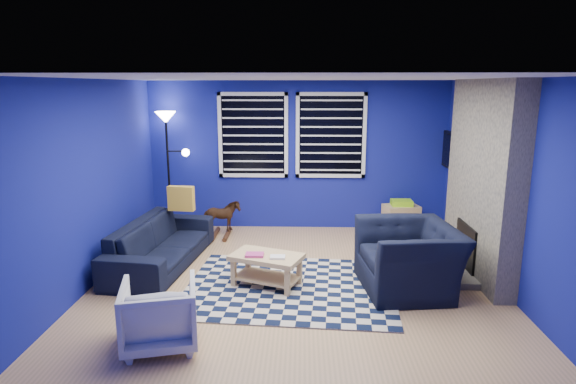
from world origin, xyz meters
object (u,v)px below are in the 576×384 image
object	(u,v)px
coffee_table	(266,263)
floor_lamp	(168,134)
cabinet	(401,218)
sofa	(161,243)
tv	(453,152)
armchair_big	(409,258)
rocking_horse	(221,217)
armchair_bent	(160,314)

from	to	relation	value
coffee_table	floor_lamp	xyz separation A→B (m)	(-1.77, 2.28, 1.35)
cabinet	sofa	bearing A→B (deg)	-168.62
tv	cabinet	xyz separation A→B (m)	(-0.71, 0.25, -1.15)
armchair_big	rocking_horse	bearing A→B (deg)	-134.42
sofa	coffee_table	distance (m)	1.63
rocking_horse	tv	bearing A→B (deg)	-109.33
cabinet	floor_lamp	xyz separation A→B (m)	(-3.86, -0.00, 1.40)
tv	rocking_horse	size ratio (longest dim) A/B	1.61
armchair_big	floor_lamp	world-z (taller)	floor_lamp
tv	cabinet	bearing A→B (deg)	160.65
armchair_big	coffee_table	xyz separation A→B (m)	(-1.72, 0.04, -0.10)
armchair_bent	coffee_table	bearing A→B (deg)	-136.19
floor_lamp	rocking_horse	bearing A→B (deg)	-19.87
tv	armchair_big	world-z (taller)	tv
floor_lamp	armchair_bent	bearing A→B (deg)	-76.74
armchair_big	armchair_bent	world-z (taller)	armchair_big
armchair_big	coffee_table	bearing A→B (deg)	-98.13
tv	armchair_bent	distance (m)	5.17
rocking_horse	floor_lamp	world-z (taller)	floor_lamp
armchair_bent	rocking_horse	bearing A→B (deg)	-103.66
armchair_bent	armchair_big	bearing A→B (deg)	-165.82
armchair_big	cabinet	xyz separation A→B (m)	(0.37, 2.32, -0.15)
tv	coffee_table	distance (m)	3.63
tv	rocking_horse	world-z (taller)	tv
armchair_big	coffee_table	world-z (taller)	armchair_big
tv	cabinet	world-z (taller)	tv
cabinet	floor_lamp	size ratio (longest dim) A/B	0.31
armchair_bent	tv	bearing A→B (deg)	-150.55
sofa	rocking_horse	xyz separation A→B (m)	(0.60, 1.29, 0.02)
sofa	armchair_big	size ratio (longest dim) A/B	1.74
armchair_bent	floor_lamp	world-z (taller)	floor_lamp
coffee_table	floor_lamp	world-z (taller)	floor_lamp
armchair_bent	floor_lamp	bearing A→B (deg)	-90.19
rocking_horse	cabinet	world-z (taller)	rocking_horse
sofa	armchair_bent	size ratio (longest dim) A/B	3.05
rocking_horse	coffee_table	bearing A→B (deg)	-176.03
coffee_table	armchair_big	bearing A→B (deg)	-1.18
armchair_big	rocking_horse	xyz separation A→B (m)	(-2.61, 2.00, -0.06)
armchair_big	floor_lamp	size ratio (longest dim) A/B	0.61
sofa	rocking_horse	world-z (taller)	sofa
coffee_table	tv	bearing A→B (deg)	36.02
rocking_horse	floor_lamp	size ratio (longest dim) A/B	0.31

